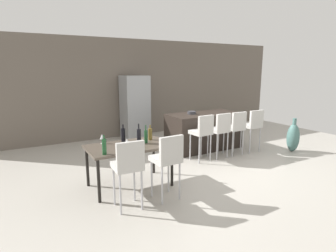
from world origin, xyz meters
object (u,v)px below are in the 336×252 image
Objects in this scene: wine_bottle_far at (139,136)px; fruit_bowl at (192,113)px; refrigerator at (135,107)px; floor_vase at (293,137)px; bar_chair_middle at (220,128)px; kitchen_island at (204,131)px; bar_chair_right at (236,126)px; dining_table at (129,149)px; wine_bottle_end at (146,136)px; bar_chair_left at (202,131)px; wine_glass_near at (127,141)px; bar_chair_far at (253,124)px; dining_chair_near at (128,164)px; wine_bottle_right at (123,135)px; wine_glass_left at (102,137)px; wine_bottle_middle at (150,134)px; wine_bottle_inner at (104,147)px; potted_plant at (213,119)px; dining_chair_far at (168,157)px.

wine_bottle_far is 2.42m from fruit_bowl.
fruit_bowl is at bearing -67.70° from refrigerator.
floor_vase is at bearing -33.15° from fruit_bowl.
kitchen_island is at bearing 79.60° from bar_chair_middle.
bar_chair_middle is at bearing 180.00° from bar_chair_right.
dining_table is 4.36× the size of wine_bottle_end.
wine_glass_near is at bearing -162.48° from bar_chair_left.
wine_bottle_end reaches higher than bar_chair_far.
wine_bottle_right reaches higher than dining_chair_near.
dining_table is at bearing -43.35° from wine_glass_left.
refrigerator is (1.46, 3.20, 0.25)m from dining_table.
bar_chair_right is at bearing 9.25° from dining_table.
wine_bottle_end is 0.39× the size of floor_vase.
bar_chair_middle and bar_chair_right have the same top height.
wine_bottle_inner is at bearing -155.06° from wine_bottle_middle.
floor_vase is 1.57× the size of potted_plant.
wine_bottle_far is at bearing -153.62° from wine_bottle_middle.
wine_glass_near is (-2.00, -0.63, 0.17)m from bar_chair_left.
bar_chair_far and dining_chair_far have the same top height.
dining_chair_near is 3.76× the size of wine_bottle_middle.
bar_chair_far reaches higher than wine_bottle_inner.
bar_chair_far is at bearing -54.15° from refrigerator.
wine_bottle_inner is (-2.91, -0.77, 0.17)m from bar_chair_middle.
wine_bottle_end is 1.53× the size of fruit_bowl.
potted_plant is (4.67, 3.97, -0.40)m from dining_chair_near.
dining_table is at bearing 58.65° from wine_glass_near.
wine_bottle_far reaches higher than wine_bottle_end.
dining_chair_far reaches higher than wine_glass_near.
bar_chair_middle is (-0.15, -0.82, 0.24)m from kitchen_island.
wine_bottle_right is (-0.32, 0.28, 0.01)m from wine_bottle_end.
wine_bottle_right is (0.52, 0.58, 0.00)m from wine_bottle_inner.
fruit_bowl is at bearing 101.51° from bar_chair_middle.
wine_bottle_right is 0.32m from wine_bottle_far.
bar_chair_far is 6.03× the size of wine_glass_left.
wine_glass_near is at bearing -103.11° from wine_bottle_right.
wine_bottle_inner is at bearing -119.44° from refrigerator.
wine_bottle_inner is at bearing -103.45° from wine_glass_left.
floor_vase is (4.33, -0.03, -0.32)m from dining_table.
wine_bottle_inner is 1.44× the size of fruit_bowl.
bar_chair_left is 6.03× the size of wine_glass_left.
dining_table is 1.35× the size of dining_chair_far.
bar_chair_left is 2.50m from floor_vase.
dining_table is 4.47× the size of wine_bottle_right.
wine_bottle_middle is 0.49m from wine_bottle_right.
dining_table is 1.35× the size of dining_chair_near.
wine_bottle_inner is at bearing -152.66° from kitchen_island.
dining_chair_near is at bearing -130.43° from wine_bottle_middle.
wine_bottle_inner is at bearing 150.39° from dining_chair_far.
wine_bottle_middle is 0.78× the size of wine_bottle_far.
wine_bottle_inner reaches higher than wine_bottle_middle.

